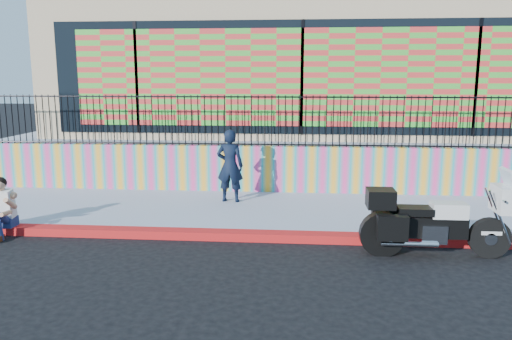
# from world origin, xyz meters

# --- Properties ---
(ground) EXTENTS (90.00, 90.00, 0.00)m
(ground) POSITION_xyz_m (0.00, 0.00, 0.00)
(ground) COLOR black
(ground) RESTS_ON ground
(red_curb) EXTENTS (16.00, 0.30, 0.15)m
(red_curb) POSITION_xyz_m (0.00, 0.00, 0.07)
(red_curb) COLOR #B61F0D
(red_curb) RESTS_ON ground
(sidewalk) EXTENTS (16.00, 3.00, 0.15)m
(sidewalk) POSITION_xyz_m (0.00, 1.65, 0.07)
(sidewalk) COLOR #9198AE
(sidewalk) RESTS_ON ground
(mural_wall) EXTENTS (16.00, 0.20, 1.10)m
(mural_wall) POSITION_xyz_m (0.00, 3.25, 0.70)
(mural_wall) COLOR #EF3F8E
(mural_wall) RESTS_ON sidewalk
(metal_fence) EXTENTS (15.80, 0.04, 1.20)m
(metal_fence) POSITION_xyz_m (0.00, 3.25, 1.85)
(metal_fence) COLOR black
(metal_fence) RESTS_ON mural_wall
(elevated_platform) EXTENTS (16.00, 10.00, 1.25)m
(elevated_platform) POSITION_xyz_m (0.00, 8.35, 0.62)
(elevated_platform) COLOR #9198AE
(elevated_platform) RESTS_ON ground
(storefront_building) EXTENTS (14.00, 8.06, 4.00)m
(storefront_building) POSITION_xyz_m (0.00, 8.13, 3.25)
(storefront_building) COLOR #CBB287
(storefront_building) RESTS_ON elevated_platform
(police_motorcycle) EXTENTS (2.35, 0.78, 1.46)m
(police_motorcycle) POSITION_xyz_m (2.11, -0.57, 0.61)
(police_motorcycle) COLOR black
(police_motorcycle) RESTS_ON ground
(police_officer) EXTENTS (0.61, 0.42, 1.60)m
(police_officer) POSITION_xyz_m (-1.56, 2.18, 0.95)
(police_officer) COLOR black
(police_officer) RESTS_ON sidewalk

